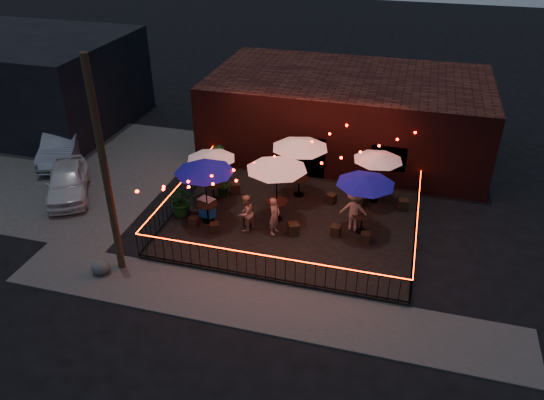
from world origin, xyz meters
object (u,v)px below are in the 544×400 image
at_px(utility_pole, 105,172).
at_px(cafe_table_2, 277,166).
at_px(cooler, 207,207).
at_px(boulder, 100,267).
at_px(cafe_table_0, 204,168).
at_px(cafe_table_3, 300,144).
at_px(cafe_table_5, 378,157).
at_px(cafe_table_1, 211,156).
at_px(cafe_table_4, 366,181).

xyz_separation_m(utility_pole, cafe_table_2, (4.74, 4.53, -1.32)).
distance_m(cafe_table_2, cooler, 3.60).
bearing_deg(boulder, cafe_table_0, 58.83).
xyz_separation_m(cafe_table_3, cooler, (-3.32, -2.82, -2.08)).
xyz_separation_m(utility_pole, boulder, (-0.52, -0.55, -3.69)).
height_order(cafe_table_2, cafe_table_5, cafe_table_2).
distance_m(cafe_table_0, cooler, 2.06).
bearing_deg(cafe_table_2, cafe_table_5, 34.70).
xyz_separation_m(cafe_table_1, cooler, (0.26, -1.40, -1.72)).
xyz_separation_m(cafe_table_0, cafe_table_4, (6.27, 0.93, -0.13)).
relative_size(utility_pole, boulder, 10.03).
distance_m(cafe_table_4, boulder, 10.42).
height_order(cafe_table_5, boulder, cafe_table_5).
bearing_deg(cafe_table_5, utility_pole, -140.00).
height_order(cafe_table_0, cafe_table_2, cafe_table_2).
height_order(utility_pole, cafe_table_2, utility_pole).
relative_size(cafe_table_1, cafe_table_4, 0.78).
height_order(cafe_table_3, cafe_table_5, cafe_table_3).
xyz_separation_m(cafe_table_1, boulder, (-2.12, -5.92, -1.99)).
height_order(cafe_table_0, cafe_table_1, cafe_table_0).
xyz_separation_m(utility_pole, cooler, (1.86, 3.96, -3.41)).
bearing_deg(cafe_table_1, cafe_table_3, 21.56).
distance_m(cafe_table_0, cafe_table_3, 4.46).
xyz_separation_m(cafe_table_1, cafe_table_4, (6.68, -0.80, 0.19)).
relative_size(cafe_table_0, cooler, 3.73).
distance_m(cafe_table_2, boulder, 7.69).
bearing_deg(cafe_table_5, cooler, -154.43).
bearing_deg(cafe_table_4, cafe_table_1, 173.18).
relative_size(cafe_table_0, cafe_table_3, 1.13).
distance_m(utility_pole, cafe_table_4, 9.58).
distance_m(cafe_table_0, cafe_table_2, 2.87).
distance_m(cafe_table_5, boulder, 12.04).
distance_m(cafe_table_1, cafe_table_3, 3.86).
height_order(cafe_table_0, boulder, cafe_table_0).
relative_size(cafe_table_2, boulder, 3.47).
height_order(cafe_table_1, boulder, cafe_table_1).
xyz_separation_m(cafe_table_2, cafe_table_4, (3.55, 0.04, -0.19)).
relative_size(cafe_table_2, cafe_table_4, 0.92).
relative_size(cafe_table_2, cafe_table_5, 1.08).
distance_m(utility_pole, cooler, 5.55).
bearing_deg(cafe_table_3, cafe_table_0, -135.22).
xyz_separation_m(cooler, boulder, (-2.38, -4.51, -0.27)).
height_order(cafe_table_2, cafe_table_4, cafe_table_2).
height_order(utility_pole, cafe_table_0, utility_pole).
distance_m(cafe_table_1, cafe_table_2, 3.27).
distance_m(utility_pole, cafe_table_1, 5.85).
height_order(cafe_table_3, cafe_table_4, cafe_table_3).
bearing_deg(cafe_table_4, cafe_table_0, -171.57).
xyz_separation_m(cafe_table_4, cafe_table_5, (0.23, 2.58, -0.17)).
xyz_separation_m(cafe_table_2, cafe_table_3, (0.44, 2.25, -0.01)).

